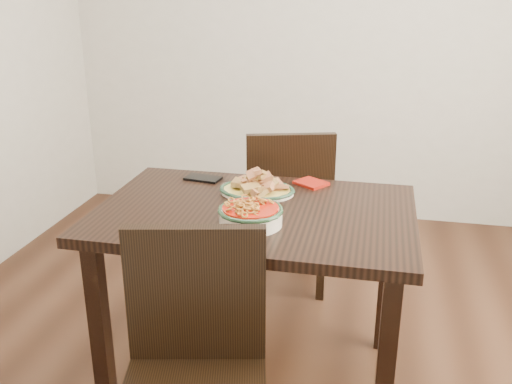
% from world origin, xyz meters
% --- Properties ---
extents(floor, '(3.50, 3.50, 0.00)m').
position_xyz_m(floor, '(0.00, 0.00, 0.00)').
color(floor, '#311B0F').
rests_on(floor, ground).
extents(wall_back, '(3.50, 0.10, 2.60)m').
position_xyz_m(wall_back, '(0.00, 1.75, 1.30)').
color(wall_back, beige).
rests_on(wall_back, ground).
extents(dining_table, '(1.18, 0.79, 0.75)m').
position_xyz_m(dining_table, '(-0.08, -0.12, 0.65)').
color(dining_table, black).
rests_on(dining_table, ground).
extents(chair_far, '(0.52, 0.52, 0.89)m').
position_xyz_m(chair_far, '(-0.06, 0.58, 0.50)').
color(chair_far, black).
rests_on(chair_far, ground).
extents(chair_near, '(0.50, 0.50, 0.89)m').
position_xyz_m(chair_near, '(-0.12, -0.74, 0.50)').
color(chair_near, black).
rests_on(chair_near, ground).
extents(fish_plate, '(0.30, 0.23, 0.11)m').
position_xyz_m(fish_plate, '(-0.10, 0.04, 0.79)').
color(fish_plate, '#EFE4CA').
rests_on(fish_plate, dining_table).
extents(noodle_bowl, '(0.23, 0.23, 0.08)m').
position_xyz_m(noodle_bowl, '(-0.06, -0.27, 0.79)').
color(noodle_bowl, '#F3E7CD').
rests_on(noodle_bowl, dining_table).
extents(smartphone, '(0.16, 0.10, 0.01)m').
position_xyz_m(smartphone, '(-0.37, 0.16, 0.76)').
color(smartphone, black).
rests_on(smartphone, dining_table).
extents(napkin, '(0.16, 0.15, 0.01)m').
position_xyz_m(napkin, '(0.10, 0.19, 0.76)').
color(napkin, maroon).
rests_on(napkin, dining_table).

